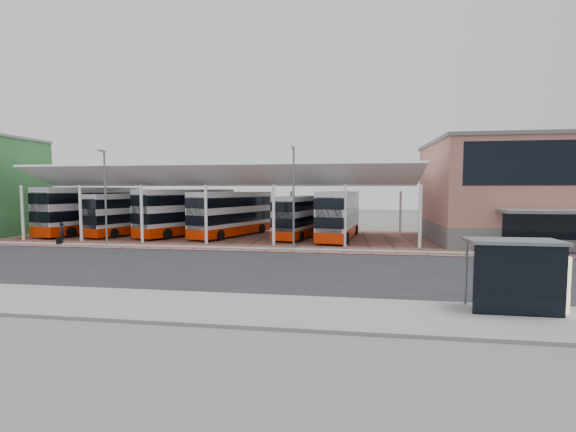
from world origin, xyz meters
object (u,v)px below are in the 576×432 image
object	(u,v)px
bus_4	(302,217)
bus_5	(339,215)
terminal	(536,191)
bus_3	(233,214)
bus_1	(132,214)
bus_2	(187,212)
bus_0	(92,210)
bus_shelter	(524,268)
pedestrian	(62,232)

from	to	relation	value
bus_4	bus_5	size ratio (longest dim) A/B	0.90
terminal	bus_3	world-z (taller)	terminal
bus_1	terminal	bearing A→B (deg)	16.68
bus_1	bus_2	xyz separation A→B (m)	(6.12, 0.22, 0.24)
bus_0	bus_5	world-z (taller)	bus_0
bus_shelter	bus_2	bearing A→B (deg)	135.57
bus_3	pedestrian	world-z (taller)	bus_3
terminal	bus_shelter	xyz separation A→B (m)	(-10.37, -22.10, -2.80)
bus_1	bus_shelter	distance (m)	36.75
bus_shelter	bus_5	bearing A→B (deg)	108.40
bus_4	bus_0	bearing A→B (deg)	-165.67
bus_1	bus_4	bearing A→B (deg)	18.04
bus_2	bus_4	xyz separation A→B (m)	(12.02, 0.01, -0.32)
bus_0	bus_4	world-z (taller)	bus_0
bus_1	bus_2	size ratio (longest dim) A/B	0.92
bus_2	bus_shelter	xyz separation A→B (m)	(22.91, -22.75, -0.56)
bus_1	bus_5	size ratio (longest dim) A/B	0.94
bus_1	pedestrian	distance (m)	7.63
terminal	pedestrian	size ratio (longest dim) A/B	10.01
bus_5	bus_3	bearing A→B (deg)	-174.40
bus_5	bus_4	bearing A→B (deg)	177.56
pedestrian	bus_4	bearing A→B (deg)	-87.58
bus_4	pedestrian	world-z (taller)	bus_4
bus_3	bus_shelter	xyz separation A→B (m)	(17.98, -22.59, -0.43)
pedestrian	bus_shelter	bearing A→B (deg)	-133.17
bus_0	bus_5	xyz separation A→B (m)	(26.69, -0.81, -0.21)
bus_3	bus_0	bearing A→B (deg)	-159.41
bus_0	bus_2	world-z (taller)	bus_0
terminal	bus_2	world-z (taller)	terminal
bus_3	pedestrian	distance (m)	15.40
bus_4	bus_5	bearing A→B (deg)	3.61
bus_3	bus_5	xyz separation A→B (m)	(10.81, -0.55, 0.03)
bus_0	bus_1	size ratio (longest dim) A/B	1.16
terminal	bus_4	bearing A→B (deg)	178.21
bus_4	pedestrian	bearing A→B (deg)	-145.90
bus_3	pedestrian	size ratio (longest dim) A/B	6.01
terminal	pedestrian	bearing A→B (deg)	-170.96
bus_0	bus_1	bearing A→B (deg)	9.07
bus_0	pedestrian	world-z (taller)	bus_0
bus_1	bus_2	bearing A→B (deg)	19.40
terminal	bus_3	xyz separation A→B (m)	(-28.35, 0.49, -2.37)
bus_4	bus_shelter	world-z (taller)	bus_4
bus_0	bus_shelter	size ratio (longest dim) A/B	3.55
bus_0	bus_5	bearing A→B (deg)	11.19
bus_2	bus_shelter	bearing A→B (deg)	-18.91
bus_2	bus_4	bearing A→B (deg)	25.94
bus_1	bus_2	world-z (taller)	bus_2
bus_3	bus_shelter	world-z (taller)	bus_3
bus_2	bus_5	xyz separation A→B (m)	(15.74, -0.71, -0.10)
pedestrian	bus_shelter	size ratio (longest dim) A/B	0.53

